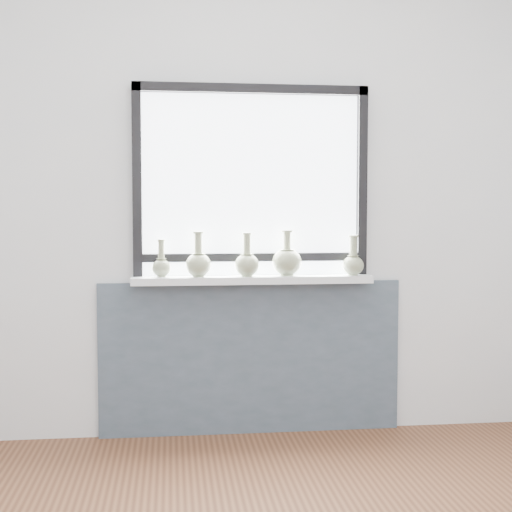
{
  "coord_description": "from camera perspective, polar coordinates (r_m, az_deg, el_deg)",
  "views": [
    {
      "loc": [
        -0.44,
        -2.17,
        1.26
      ],
      "look_at": [
        0.0,
        1.55,
        1.02
      ],
      "focal_mm": 50.0,
      "sensor_mm": 36.0,
      "label": 1
    }
  ],
  "objects": [
    {
      "name": "window",
      "position": [
        3.97,
        -0.38,
        6.28
      ],
      "size": [
        1.3,
        0.06,
        1.05
      ],
      "color": "black",
      "rests_on": "windowsill"
    },
    {
      "name": "back_wall",
      "position": [
        4.0,
        -0.44,
        4.24
      ],
      "size": [
        3.6,
        0.02,
        2.6
      ],
      "primitive_type": "cube",
      "color": "silver",
      "rests_on": "ground"
    },
    {
      "name": "windowsill",
      "position": [
        3.92,
        -0.28,
        -1.89
      ],
      "size": [
        1.32,
        0.18,
        0.04
      ],
      "primitive_type": "cube",
      "color": "silver",
      "rests_on": "apron_panel"
    },
    {
      "name": "vase_c",
      "position": [
        3.88,
        -0.73,
        -0.55
      ],
      "size": [
        0.14,
        0.14,
        0.24
      ],
      "rotation": [
        0.0,
        0.0,
        -0.18
      ],
      "color": "gray",
      "rests_on": "windowsill"
    },
    {
      "name": "vase_d",
      "position": [
        3.93,
        2.49,
        -0.36
      ],
      "size": [
        0.16,
        0.16,
        0.25
      ],
      "rotation": [
        0.0,
        0.0,
        -0.09
      ],
      "color": "gray",
      "rests_on": "windowsill"
    },
    {
      "name": "vase_e",
      "position": [
        3.99,
        7.77,
        -0.53
      ],
      "size": [
        0.12,
        0.12,
        0.22
      ],
      "rotation": [
        0.0,
        0.0,
        0.43
      ],
      "color": "gray",
      "rests_on": "windowsill"
    },
    {
      "name": "vase_a",
      "position": [
        3.89,
        -7.58,
        -0.76
      ],
      "size": [
        0.1,
        0.1,
        0.2
      ],
      "rotation": [
        0.0,
        0.0,
        0.06
      ],
      "color": "gray",
      "rests_on": "windowsill"
    },
    {
      "name": "vase_b",
      "position": [
        3.87,
        -4.64,
        -0.53
      ],
      "size": [
        0.14,
        0.14,
        0.25
      ],
      "rotation": [
        0.0,
        0.0,
        -0.18
      ],
      "color": "gray",
      "rests_on": "windowsill"
    },
    {
      "name": "apron_panel",
      "position": [
        4.06,
        -0.39,
        -8.14
      ],
      "size": [
        1.7,
        0.03,
        0.86
      ],
      "primitive_type": "cube",
      "color": "#495467",
      "rests_on": "ground"
    }
  ]
}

